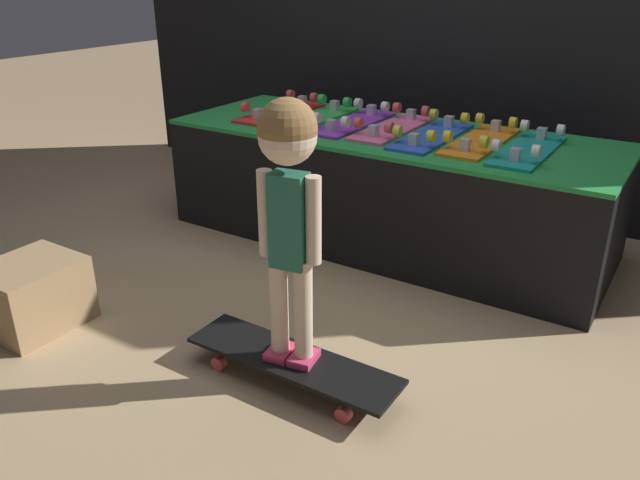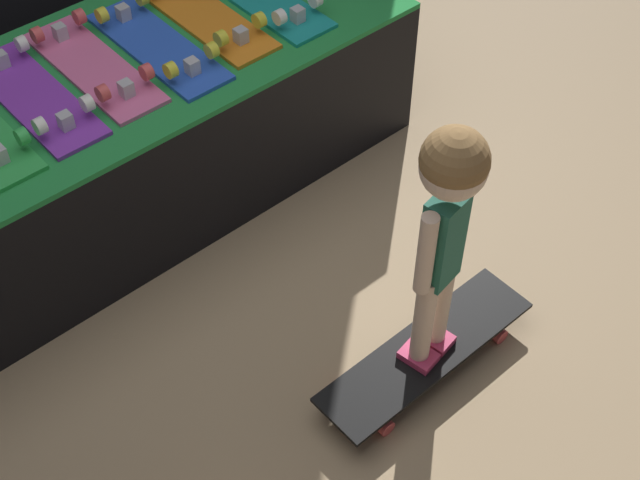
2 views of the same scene
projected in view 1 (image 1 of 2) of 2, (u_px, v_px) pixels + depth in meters
name	position (u px, v px, depth m)	size (l,w,h in m)	color
ground_plane	(330.00, 278.00, 2.85)	(16.00, 16.00, 0.00)	tan
display_rack	(388.00, 186.00, 3.17)	(2.19, 0.81, 0.57)	black
skateboard_red_on_rack	(281.00, 111.00, 3.39)	(0.19, 0.62, 0.09)	red
skateboard_green_on_rack	(314.00, 116.00, 3.27)	(0.19, 0.62, 0.09)	green
skateboard_purple_on_rack	(352.00, 121.00, 3.17)	(0.19, 0.62, 0.09)	purple
skateboard_pink_on_rack	(393.00, 126.00, 3.06)	(0.19, 0.62, 0.09)	pink
skateboard_blue_on_rack	(432.00, 134.00, 2.92)	(0.19, 0.62, 0.09)	blue
skateboard_orange_on_rack	(481.00, 139.00, 2.84)	(0.19, 0.62, 0.09)	orange
skateboard_teal_on_rack	(529.00, 148.00, 2.70)	(0.19, 0.62, 0.09)	teal
skateboard_on_floor	(292.00, 362.00, 2.12)	(0.78, 0.21, 0.09)	black
child	(288.00, 186.00, 1.87)	(0.21, 0.18, 0.88)	#E03D6B
storage_box	(33.00, 294.00, 2.44)	(0.31, 0.36, 0.27)	#A37F56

